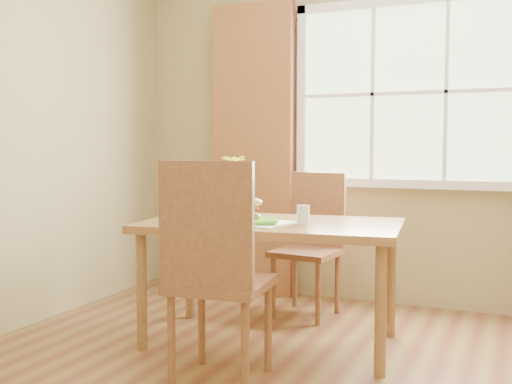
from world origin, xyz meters
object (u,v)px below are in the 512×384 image
object	(u,v)px
chair_near	(214,265)
water_glass	(303,215)
chair_far	(311,237)
flower_vase	(233,180)
dining_table	(271,234)
croissant_sandwich	(247,209)

from	to	relation	value
chair_near	water_glass	xyz separation A→B (m)	(0.20, 0.66, 0.17)
chair_far	flower_vase	size ratio (longest dim) A/B	2.58
water_glass	chair_near	bearing A→B (deg)	-106.83
chair_near	chair_far	xyz separation A→B (m)	(-0.00, 1.40, -0.06)
dining_table	croissant_sandwich	world-z (taller)	croissant_sandwich
water_glass	flower_vase	size ratio (longest dim) A/B	0.29
water_glass	flower_vase	bearing A→B (deg)	157.07
water_glass	flower_vase	distance (m)	0.60
dining_table	chair_far	size ratio (longest dim) A/B	1.61
dining_table	chair_far	distance (m)	0.70
dining_table	croissant_sandwich	size ratio (longest dim) A/B	7.88
dining_table	flower_vase	world-z (taller)	flower_vase
croissant_sandwich	flower_vase	size ratio (longest dim) A/B	0.53
croissant_sandwich	water_glass	world-z (taller)	croissant_sandwich
flower_vase	croissant_sandwich	bearing A→B (deg)	-52.16
chair_near	croissant_sandwich	world-z (taller)	chair_near
croissant_sandwich	chair_near	bearing A→B (deg)	-90.69
dining_table	water_glass	world-z (taller)	water_glass
chair_near	water_glass	bearing A→B (deg)	66.90
dining_table	croissant_sandwich	distance (m)	0.22
water_glass	flower_vase	world-z (taller)	flower_vase
croissant_sandwich	water_glass	distance (m)	0.32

